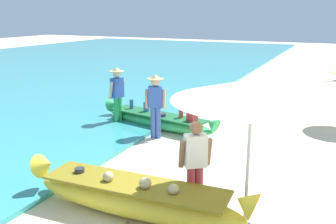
# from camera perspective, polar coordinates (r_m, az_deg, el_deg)

# --- Properties ---
(ground_plane) EXTENTS (80.00, 80.00, 0.00)m
(ground_plane) POSITION_cam_1_polar(r_m,az_deg,el_deg) (6.53, 5.14, -15.45)
(ground_plane) COLOR beige
(boat_yellow_foreground) EXTENTS (4.10, 0.93, 0.87)m
(boat_yellow_foreground) POSITION_cam_1_polar(r_m,az_deg,el_deg) (6.38, -5.13, -12.92)
(boat_yellow_foreground) COLOR yellow
(boat_yellow_foreground) RESTS_ON ground
(boat_green_midground) EXTENTS (4.04, 1.39, 0.74)m
(boat_green_midground) POSITION_cam_1_polar(r_m,az_deg,el_deg) (10.95, -1.51, -1.23)
(boat_green_midground) COLOR #38B760
(boat_green_midground) RESTS_ON ground
(person_vendor_hatted) EXTENTS (0.58, 0.44, 1.76)m
(person_vendor_hatted) POSITION_cam_1_polar(r_m,az_deg,el_deg) (9.87, -1.94, 1.61)
(person_vendor_hatted) COLOR #3D5BA8
(person_vendor_hatted) RESTS_ON ground
(person_tourist_customer) EXTENTS (0.55, 0.48, 1.62)m
(person_tourist_customer) POSITION_cam_1_polar(r_m,az_deg,el_deg) (6.21, 4.22, -7.65)
(person_tourist_customer) COLOR #B2383D
(person_tourist_customer) RESTS_ON ground
(person_vendor_assistant) EXTENTS (0.44, 0.58, 1.76)m
(person_vendor_assistant) POSITION_cam_1_polar(r_m,az_deg,el_deg) (11.26, -7.78, 3.13)
(person_vendor_assistant) COLOR green
(person_vendor_assistant) RESTS_ON ground
(patio_umbrella_large) EXTENTS (2.33, 2.33, 2.40)m
(patio_umbrella_large) POSITION_cam_1_polar(r_m,az_deg,el_deg) (5.37, 12.79, 3.16)
(patio_umbrella_large) COLOR #B7B7BC
(patio_umbrella_large) RESTS_ON ground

